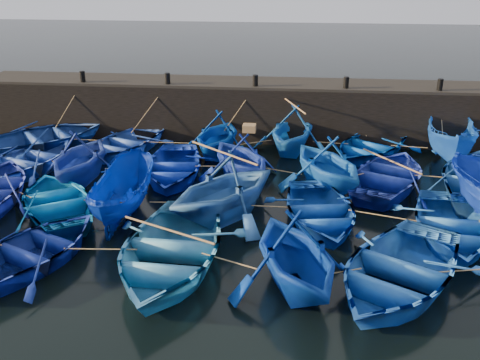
# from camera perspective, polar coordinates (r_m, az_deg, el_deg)

# --- Properties ---
(ground) EXTENTS (120.00, 120.00, 0.00)m
(ground) POSITION_cam_1_polar(r_m,az_deg,el_deg) (16.23, -1.22, -6.61)
(ground) COLOR black
(ground) RESTS_ON ground
(quay_wall) EXTENTS (26.00, 2.50, 2.50)m
(quay_wall) POSITION_cam_1_polar(r_m,az_deg,el_deg) (25.50, 1.77, 7.42)
(quay_wall) COLOR black
(quay_wall) RESTS_ON ground
(quay_top) EXTENTS (26.00, 2.50, 0.12)m
(quay_top) POSITION_cam_1_polar(r_m,az_deg,el_deg) (25.19, 1.81, 10.30)
(quay_top) COLOR black
(quay_top) RESTS_ON quay_wall
(bollard_0) EXTENTS (0.24, 0.24, 0.50)m
(bollard_0) POSITION_cam_1_polar(r_m,az_deg,el_deg) (26.11, -16.45, 10.54)
(bollard_0) COLOR black
(bollard_0) RESTS_ON quay_top
(bollard_1) EXTENTS (0.24, 0.24, 0.50)m
(bollard_1) POSITION_cam_1_polar(r_m,az_deg,el_deg) (24.87, -7.74, 10.68)
(bollard_1) COLOR black
(bollard_1) RESTS_ON quay_top
(bollard_2) EXTENTS (0.24, 0.24, 0.50)m
(bollard_2) POSITION_cam_1_polar(r_m,az_deg,el_deg) (24.25, 1.65, 10.57)
(bollard_2) COLOR black
(bollard_2) RESTS_ON quay_top
(bollard_3) EXTENTS (0.24, 0.24, 0.50)m
(bollard_3) POSITION_cam_1_polar(r_m,az_deg,el_deg) (24.27, 11.26, 10.16)
(bollard_3) COLOR black
(bollard_3) RESTS_ON quay_top
(bollard_4) EXTENTS (0.24, 0.24, 0.50)m
(bollard_4) POSITION_cam_1_polar(r_m,az_deg,el_deg) (24.94, 20.56, 9.50)
(bollard_4) COLOR black
(bollard_4) RESTS_ON quay_top
(boat_0) EXTENTS (6.91, 6.85, 1.18)m
(boat_0) POSITION_cam_1_polar(r_m,az_deg,el_deg) (25.27, -20.32, 4.30)
(boat_0) COLOR navy
(boat_0) RESTS_ON ground
(boat_1) EXTENTS (4.60, 5.43, 0.96)m
(boat_1) POSITION_cam_1_polar(r_m,az_deg,el_deg) (23.87, -12.34, 3.90)
(boat_1) COLOR #1D3E95
(boat_1) RESTS_ON ground
(boat_2) EXTENTS (3.85, 4.27, 1.98)m
(boat_2) POSITION_cam_1_polar(r_m,az_deg,el_deg) (22.81, -2.46, 4.90)
(boat_2) COLOR #02389D
(boat_2) RESTS_ON ground
(boat_3) EXTENTS (4.22, 4.66, 2.13)m
(boat_3) POSITION_cam_1_polar(r_m,az_deg,el_deg) (23.30, 5.62, 5.38)
(boat_3) COLOR blue
(boat_3) RESTS_ON ground
(boat_4) EXTENTS (5.51, 5.88, 0.99)m
(boat_4) POSITION_cam_1_polar(r_m,az_deg,el_deg) (23.53, 13.64, 3.56)
(boat_4) COLOR #013992
(boat_4) RESTS_ON ground
(boat_5) EXTENTS (2.74, 5.28, 1.94)m
(boat_5) POSITION_cam_1_polar(r_m,az_deg,el_deg) (23.91, 21.62, 4.08)
(boat_5) COLOR blue
(boat_5) RESTS_ON ground
(boat_6) EXTENTS (4.76, 5.62, 0.99)m
(boat_6) POSITION_cam_1_polar(r_m,az_deg,el_deg) (22.89, -21.61, 2.03)
(boat_6) COLOR #204197
(boat_6) RESTS_ON ground
(boat_7) EXTENTS (3.63, 4.15, 2.08)m
(boat_7) POSITION_cam_1_polar(r_m,az_deg,el_deg) (20.99, -16.67, 2.50)
(boat_7) COLOR navy
(boat_7) RESTS_ON ground
(boat_8) EXTENTS (3.84, 5.04, 0.98)m
(boat_8) POSITION_cam_1_polar(r_m,az_deg,el_deg) (20.73, -7.25, 1.41)
(boat_8) COLOR navy
(boat_8) RESTS_ON ground
(boat_9) EXTENTS (4.77, 4.91, 1.97)m
(boat_9) POSITION_cam_1_polar(r_m,az_deg,el_deg) (20.22, 0.13, 2.55)
(boat_9) COLOR #132E9A
(boat_9) RESTS_ON ground
(boat_10) EXTENTS (5.05, 5.27, 2.15)m
(boat_10) POSITION_cam_1_polar(r_m,az_deg,el_deg) (19.65, 9.34, 1.91)
(boat_10) COLOR blue
(boat_10) RESTS_ON ground
(boat_11) EXTENTS (5.27, 6.00, 1.04)m
(boat_11) POSITION_cam_1_polar(r_m,az_deg,el_deg) (20.47, 15.66, 0.53)
(boat_11) COLOR navy
(boat_11) RESTS_ON ground
(boat_14) EXTENTS (5.33, 5.70, 0.96)m
(boat_14) POSITION_cam_1_polar(r_m,az_deg,el_deg) (18.71, -18.89, -2.11)
(boat_14) COLOR #0565C0
(boat_14) RESTS_ON ground
(boat_15) EXTENTS (1.66, 4.32, 1.67)m
(boat_15) POSITION_cam_1_polar(r_m,az_deg,el_deg) (17.85, -12.46, -1.35)
(boat_15) COLOR navy
(boat_15) RESTS_ON ground
(boat_16) EXTENTS (5.67, 5.75, 2.29)m
(boat_16) POSITION_cam_1_polar(r_m,az_deg,el_deg) (17.06, -1.75, -0.80)
(boat_16) COLOR #255797
(boat_16) RESTS_ON ground
(boat_17) EXTENTS (4.01, 5.06, 0.94)m
(boat_17) POSITION_cam_1_polar(r_m,az_deg,el_deg) (17.22, 8.49, -3.28)
(boat_17) COLOR #0C3D99
(boat_17) RESTS_ON ground
(boat_18) EXTENTS (3.71, 4.92, 0.97)m
(boat_18) POSITION_cam_1_polar(r_m,az_deg,el_deg) (17.34, 21.58, -4.51)
(boat_18) COLOR blue
(boat_18) RESTS_ON ground
(boat_21) EXTENTS (4.76, 5.41, 0.93)m
(boat_21) POSITION_cam_1_polar(r_m,az_deg,el_deg) (15.95, -21.20, -6.93)
(boat_21) COLOR navy
(boat_21) RESTS_ON ground
(boat_22) EXTENTS (4.26, 5.83, 1.18)m
(boat_22) POSITION_cam_1_polar(r_m,az_deg,el_deg) (14.74, -7.57, -7.42)
(boat_22) COLOR teal
(boat_22) RESTS_ON ground
(boat_23) EXTENTS (4.78, 5.10, 2.16)m
(boat_23) POSITION_cam_1_polar(r_m,az_deg,el_deg) (13.56, 5.93, -7.82)
(boat_23) COLOR navy
(boat_23) RESTS_ON ground
(boat_24) EXTENTS (6.05, 6.62, 1.12)m
(boat_24) POSITION_cam_1_polar(r_m,az_deg,el_deg) (14.38, 16.44, -9.20)
(boat_24) COLOR blue
(boat_24) RESTS_ON ground
(wooden_crate) EXTENTS (0.48, 0.44, 0.27)m
(wooden_crate) POSITION_cam_1_polar(r_m,az_deg,el_deg) (19.83, 0.99, 5.56)
(wooden_crate) COLOR brown
(wooden_crate) RESTS_ON boat_9
(mooring_ropes) EXTENTS (17.64, 11.87, 2.10)m
(mooring_ropes) POSITION_cam_1_polar(r_m,az_deg,el_deg) (20.45, -0.17, 2.49)
(mooring_ropes) COLOR tan
(mooring_ropes) RESTS_ON ground
(loose_oars) EXTENTS (9.06, 11.98, 1.32)m
(loose_oars) POSITION_cam_1_polar(r_m,az_deg,el_deg) (18.32, 4.19, 2.67)
(loose_oars) COLOR #99724C
(loose_oars) RESTS_ON ground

